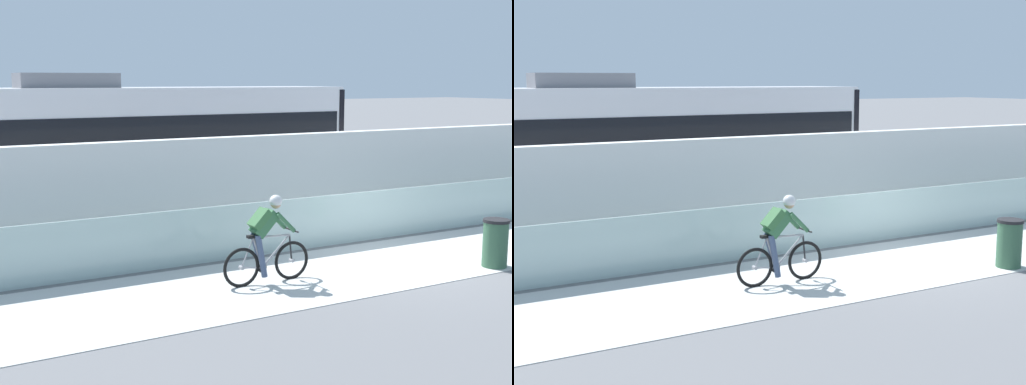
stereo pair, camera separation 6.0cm
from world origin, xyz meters
TOP-DOWN VIEW (x-y plane):
  - ground_plane at (0.00, 0.00)m, footprint 200.00×200.00m
  - bike_path_deck at (0.00, 0.00)m, footprint 32.00×3.20m
  - glass_parapet at (0.00, 1.85)m, footprint 32.00×0.05m
  - concrete_barrier_wall at (0.00, 3.65)m, footprint 32.00×0.36m
  - tram_rail_near at (0.00, 6.13)m, footprint 32.00×0.08m
  - tram_rail_far at (0.00, 7.57)m, footprint 32.00×0.08m
  - tram at (-3.07, 6.85)m, footprint 11.06×2.54m
  - cyclist_on_bike at (-3.35, -0.00)m, footprint 1.77×0.58m
  - trash_bin at (1.11, -1.25)m, footprint 0.51×0.51m

SIDE VIEW (x-z plane):
  - ground_plane at x=0.00m, z-range 0.00..0.00m
  - tram_rail_near at x=0.00m, z-range 0.00..0.01m
  - tram_rail_far at x=0.00m, z-range 0.00..0.01m
  - bike_path_deck at x=0.00m, z-range 0.00..0.01m
  - trash_bin at x=1.11m, z-range 0.00..0.96m
  - glass_parapet at x=0.00m, z-range 0.00..1.13m
  - cyclist_on_bike at x=-3.35m, z-range -0.01..1.60m
  - concrete_barrier_wall at x=0.00m, z-range 0.00..2.36m
  - tram at x=-3.07m, z-range -0.01..3.80m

